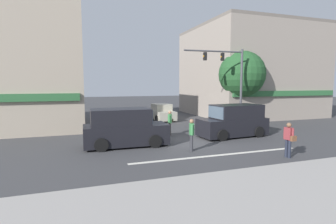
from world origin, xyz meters
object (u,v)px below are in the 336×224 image
object	(u,v)px
van_crossing_center	(234,121)
pedestrian_mid_crossing	(170,121)
utility_pole_near_left	(39,81)
sedan_crossing_leftbound	(161,113)
pedestrian_far_side	(192,133)
traffic_light_mast	(230,75)
street_tree	(242,74)
van_crossing_rightbound	(124,128)
pedestrian_foreground_with_bag	(289,138)

from	to	relation	value
van_crossing_center	pedestrian_mid_crossing	size ratio (longest dim) A/B	2.83
utility_pole_near_left	pedestrian_mid_crossing	bearing A→B (deg)	-20.56
sedan_crossing_leftbound	pedestrian_far_side	size ratio (longest dim) A/B	2.49
utility_pole_near_left	sedan_crossing_leftbound	xyz separation A→B (m)	(10.01, 4.37, -2.94)
traffic_light_mast	pedestrian_mid_crossing	xyz separation A→B (m)	(-5.48, -1.38, -3.22)
street_tree	utility_pole_near_left	bearing A→B (deg)	-178.69
traffic_light_mast	street_tree	bearing A→B (deg)	39.87
street_tree	pedestrian_mid_crossing	distance (m)	9.35
utility_pole_near_left	pedestrian_far_side	size ratio (longest dim) A/B	4.19
street_tree	utility_pole_near_left	world-z (taller)	utility_pole_near_left
utility_pole_near_left	van_crossing_center	size ratio (longest dim) A/B	1.48
pedestrian_mid_crossing	pedestrian_far_side	size ratio (longest dim) A/B	1.00
van_crossing_center	van_crossing_rightbound	bearing A→B (deg)	-177.00
pedestrian_foreground_with_bag	van_crossing_rightbound	bearing A→B (deg)	144.84
street_tree	pedestrian_far_side	distance (m)	11.89
van_crossing_center	pedestrian_far_side	distance (m)	4.95
traffic_light_mast	sedan_crossing_leftbound	xyz separation A→B (m)	(-3.75, 6.10, -3.46)
utility_pole_near_left	sedan_crossing_leftbound	bearing A→B (deg)	23.57
street_tree	van_crossing_center	size ratio (longest dim) A/B	1.35
van_crossing_center	sedan_crossing_leftbound	world-z (taller)	van_crossing_center
sedan_crossing_leftbound	pedestrian_foreground_with_bag	world-z (taller)	pedestrian_foreground_with_bag
utility_pole_near_left	pedestrian_mid_crossing	xyz separation A→B (m)	(8.28, -3.10, -2.70)
street_tree	pedestrian_far_side	world-z (taller)	street_tree
van_crossing_center	sedan_crossing_leftbound	distance (m)	9.43
pedestrian_mid_crossing	pedestrian_far_side	world-z (taller)	same
van_crossing_center	pedestrian_far_side	bearing A→B (deg)	-148.31
street_tree	utility_pole_near_left	xyz separation A→B (m)	(-16.27, -0.37, -0.68)
van_crossing_center	street_tree	bearing A→B (deg)	51.51
van_crossing_rightbound	pedestrian_foreground_with_bag	world-z (taller)	van_crossing_rightbound
street_tree	pedestrian_far_side	size ratio (longest dim) A/B	3.83
pedestrian_foreground_with_bag	street_tree	bearing A→B (deg)	66.51
van_crossing_center	pedestrian_mid_crossing	xyz separation A→B (m)	(-3.88, 1.70, -0.05)
traffic_light_mast	sedan_crossing_leftbound	size ratio (longest dim) A/B	1.49
van_crossing_center	pedestrian_mid_crossing	world-z (taller)	van_crossing_center
van_crossing_rightbound	van_crossing_center	bearing A→B (deg)	3.00
van_crossing_rightbound	traffic_light_mast	bearing A→B (deg)	21.20
sedan_crossing_leftbound	pedestrian_far_side	world-z (taller)	pedestrian_far_side
traffic_light_mast	van_crossing_center	distance (m)	4.70
van_crossing_center	pedestrian_mid_crossing	distance (m)	4.24
utility_pole_near_left	van_crossing_center	xyz separation A→B (m)	(12.16, -4.81, -2.64)
traffic_light_mast	pedestrian_foreground_with_bag	xyz separation A→B (m)	(-2.02, -8.32, -3.22)
sedan_crossing_leftbound	pedestrian_mid_crossing	xyz separation A→B (m)	(-1.74, -7.47, 0.24)
pedestrian_far_side	utility_pole_near_left	bearing A→B (deg)	136.99
street_tree	pedestrian_foreground_with_bag	bearing A→B (deg)	-113.49
pedestrian_foreground_with_bag	pedestrian_far_side	world-z (taller)	same
van_crossing_center	sedan_crossing_leftbound	xyz separation A→B (m)	(-2.14, 9.17, -0.29)
traffic_light_mast	utility_pole_near_left	bearing A→B (deg)	172.84
street_tree	pedestrian_mid_crossing	world-z (taller)	street_tree
traffic_light_mast	pedestrian_mid_crossing	bearing A→B (deg)	-165.92
van_crossing_rightbound	sedan_crossing_leftbound	xyz separation A→B (m)	(5.17, 9.56, -0.29)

